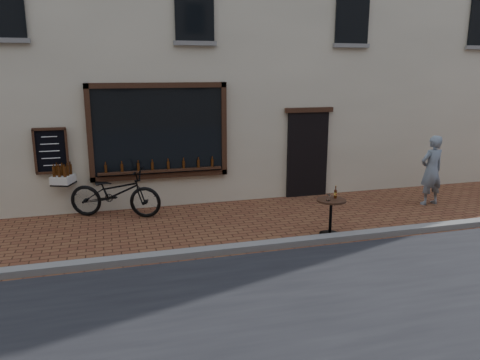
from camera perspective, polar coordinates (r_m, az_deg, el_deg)
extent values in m
plane|color=brown|center=(8.80, 5.82, -8.49)|extent=(90.00, 90.00, 0.00)
cube|color=slate|center=(8.95, 5.35, -7.68)|extent=(90.00, 0.25, 0.12)
cube|color=beige|center=(14.51, -3.86, 20.18)|extent=(28.00, 6.00, 10.00)
cube|color=black|center=(11.17, -9.83, 5.88)|extent=(3.00, 0.06, 2.00)
cube|color=black|center=(11.07, -10.04, 11.31)|extent=(3.24, 0.10, 0.12)
cube|color=black|center=(11.34, -9.61, 0.54)|extent=(3.24, 0.10, 0.12)
cube|color=black|center=(11.09, -17.88, 5.38)|extent=(0.12, 0.10, 2.24)
cube|color=black|center=(11.43, -1.98, 6.22)|extent=(0.12, 0.10, 2.24)
cube|color=black|center=(11.26, -9.60, 1.14)|extent=(2.90, 0.16, 0.05)
cube|color=black|center=(12.30, 8.20, 3.07)|extent=(1.10, 0.10, 2.20)
cube|color=black|center=(12.12, 8.44, 8.45)|extent=(1.30, 0.10, 0.12)
cube|color=black|center=(11.21, -22.04, 3.31)|extent=(0.62, 0.04, 0.92)
cylinder|color=#3D1C07|center=(11.17, -16.00, 1.33)|extent=(0.06, 0.06, 0.19)
cylinder|color=#3D1C07|center=(11.17, -14.18, 1.45)|extent=(0.06, 0.06, 0.19)
cylinder|color=#3D1C07|center=(11.19, -12.35, 1.57)|extent=(0.06, 0.06, 0.19)
cylinder|color=#3D1C07|center=(11.22, -10.53, 1.68)|extent=(0.06, 0.06, 0.19)
cylinder|color=#3D1C07|center=(11.26, -8.72, 1.79)|extent=(0.06, 0.06, 0.19)
cylinder|color=#3D1C07|center=(11.30, -6.93, 1.90)|extent=(0.06, 0.06, 0.19)
cylinder|color=#3D1C07|center=(11.36, -5.15, 2.00)|extent=(0.06, 0.06, 0.19)
cylinder|color=#3D1C07|center=(11.44, -3.39, 2.10)|extent=(0.06, 0.06, 0.19)
cube|color=black|center=(11.27, -27.21, 18.76)|extent=(0.90, 0.06, 1.40)
cube|color=black|center=(11.30, -5.59, 20.07)|extent=(0.90, 0.06, 1.40)
cube|color=black|center=(12.67, 13.56, 19.04)|extent=(0.90, 0.06, 1.40)
imported|color=black|center=(10.91, -14.97, -1.53)|extent=(2.21, 1.44, 1.10)
cube|color=black|center=(11.31, -20.56, -0.34)|extent=(0.60, 0.70, 0.04)
cube|color=beige|center=(11.28, -20.61, 0.17)|extent=(0.61, 0.72, 0.17)
cylinder|color=#3D1C07|center=(11.00, -20.60, 0.92)|extent=(0.07, 0.07, 0.23)
cylinder|color=#3D1C07|center=(11.05, -21.17, 0.93)|extent=(0.07, 0.07, 0.23)
cylinder|color=#3D1C07|center=(11.10, -21.74, 0.94)|extent=(0.07, 0.07, 0.23)
cylinder|color=#3D1C07|center=(11.13, -20.28, 1.09)|extent=(0.07, 0.07, 0.23)
cylinder|color=#3D1C07|center=(11.18, -20.85, 1.09)|extent=(0.07, 0.07, 0.23)
cylinder|color=#3D1C07|center=(11.23, -21.41, 1.10)|extent=(0.07, 0.07, 0.23)
cylinder|color=#3D1C07|center=(11.25, -19.97, 1.24)|extent=(0.07, 0.07, 0.23)
cylinder|color=#3D1C07|center=(11.31, -20.53, 1.25)|extent=(0.07, 0.07, 0.23)
cylinder|color=#3D1C07|center=(11.36, -21.09, 1.26)|extent=(0.07, 0.07, 0.23)
cylinder|color=#3D1C07|center=(11.38, -19.67, 1.40)|extent=(0.07, 0.07, 0.23)
cylinder|color=#3D1C07|center=(11.44, -20.22, 1.41)|extent=(0.07, 0.07, 0.23)
cylinder|color=black|center=(9.69, 10.88, -6.50)|extent=(0.43, 0.43, 0.03)
cylinder|color=black|center=(9.58, 10.97, -4.51)|extent=(0.06, 0.06, 0.68)
cylinder|color=black|center=(9.47, 11.07, -2.44)|extent=(0.58, 0.58, 0.04)
cylinder|color=gold|center=(9.55, 11.56, -1.66)|extent=(0.06, 0.06, 0.06)
cylinder|color=white|center=(9.35, 10.75, -2.12)|extent=(0.08, 0.08, 0.13)
imported|color=slate|center=(12.35, 22.32, 1.10)|extent=(0.66, 0.47, 1.72)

